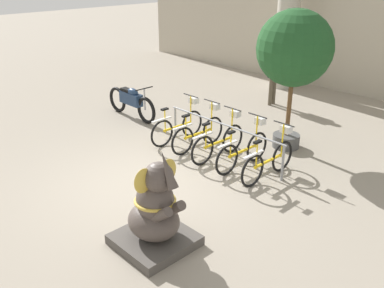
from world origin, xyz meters
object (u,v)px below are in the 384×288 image
elephant_statue (155,214)px  potted_tree (294,51)px  motorcycle (131,101)px  person_pedestrian (274,71)px  bicycle_1 (199,132)px  bicycle_2 (219,141)px  bicycle_3 (244,149)px  bicycle_0 (179,125)px  bicycle_4 (269,159)px

elephant_statue → potted_tree: 4.91m
motorcycle → potted_tree: (4.09, 1.38, 1.75)m
person_pedestrian → potted_tree: potted_tree is taller
elephant_statue → bicycle_1: bearing=125.4°
bicycle_1 → person_pedestrian: person_pedestrian is taller
bicycle_1 → elephant_statue: (2.15, -3.02, 0.16)m
potted_tree → person_pedestrian: bearing=132.6°
person_pedestrian → potted_tree: bearing=-47.4°
bicycle_2 → motorcycle: bicycle_2 is taller
bicycle_3 → motorcycle: size_ratio=0.79×
bicycle_0 → bicycle_2: (1.32, -0.00, 0.00)m
potted_tree → motorcycle: bearing=-161.4°
bicycle_2 → elephant_statue: elephant_statue is taller
bicycle_4 → person_pedestrian: (-2.80, 3.88, 0.62)m
bicycle_3 → potted_tree: potted_tree is taller
bicycle_0 → bicycle_2: bearing=-0.1°
bicycle_0 → elephant_statue: 4.10m
potted_tree → bicycle_4: bearing=-66.8°
bicycle_2 → motorcycle: bearing=176.9°
bicycle_4 → elephant_statue: bearing=-86.6°
bicycle_3 → elephant_statue: 3.13m
bicycle_3 → person_pedestrian: size_ratio=0.95×
motorcycle → potted_tree: potted_tree is taller
bicycle_4 → potted_tree: bearing=113.2°
motorcycle → bicycle_1: bearing=-3.0°
bicycle_1 → potted_tree: potted_tree is taller
bicycle_0 → bicycle_2: same height
bicycle_1 → elephant_statue: size_ratio=0.96×
bicycle_2 → bicycle_4: same height
bicycle_1 → bicycle_2: 0.66m
potted_tree → bicycle_2: bearing=-112.7°
bicycle_3 → person_pedestrian: bearing=119.0°
elephant_statue → motorcycle: (-4.93, 3.17, -0.10)m
bicycle_3 → motorcycle: 4.10m
bicycle_3 → elephant_statue: bearing=-74.5°
motorcycle → potted_tree: bearing=18.6°
bicycle_1 → person_pedestrian: (-0.83, 3.86, 0.62)m
bicycle_0 → bicycle_2: size_ratio=1.00×
motorcycle → potted_tree: size_ratio=0.66×
bicycle_0 → elephant_statue: (2.81, -2.99, 0.16)m
bicycle_3 → bicycle_4: 0.66m
bicycle_4 → motorcycle: size_ratio=0.79×
bicycle_2 → bicycle_3: bearing=2.7°
bicycle_1 → bicycle_4: (1.97, -0.02, 0.00)m
bicycle_0 → bicycle_2: 1.32m
elephant_statue → motorcycle: bearing=147.3°
person_pedestrian → potted_tree: (2.14, -2.34, 1.20)m
bicycle_0 → bicycle_3: size_ratio=1.00×
bicycle_1 → bicycle_2: same height
bicycle_0 → potted_tree: size_ratio=0.52×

